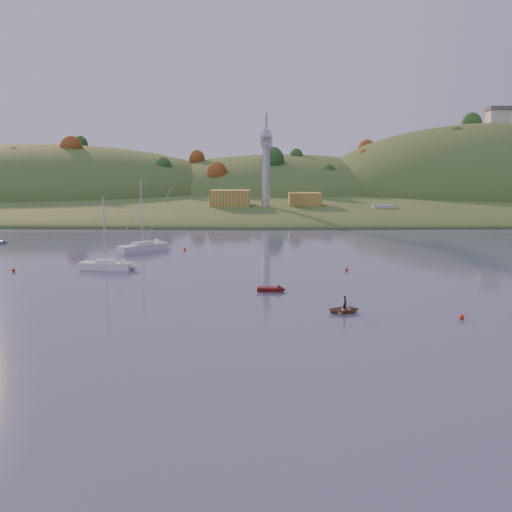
{
  "coord_description": "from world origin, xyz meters",
  "views": [
    {
      "loc": [
        0.21,
        -37.49,
        15.52
      ],
      "look_at": [
        -0.25,
        37.72,
        2.83
      ],
      "focal_mm": 40.0,
      "sensor_mm": 36.0,
      "label": 1
    }
  ],
  "objects_px": {
    "canoe": "(345,310)",
    "grey_dinghy": "(1,242)",
    "sailboat_far": "(106,265)",
    "red_tender": "(275,289)",
    "sailboat_near": "(143,247)"
  },
  "relations": [
    {
      "from": "sailboat_near",
      "to": "grey_dinghy",
      "type": "xyz_separation_m",
      "value": [
        -28.5,
        8.85,
        -0.52
      ]
    },
    {
      "from": "sailboat_far",
      "to": "red_tender",
      "type": "bearing_deg",
      "value": -23.38
    },
    {
      "from": "grey_dinghy",
      "to": "sailboat_far",
      "type": "bearing_deg",
      "value": -74.38
    },
    {
      "from": "sailboat_far",
      "to": "red_tender",
      "type": "height_order",
      "value": "sailboat_far"
    },
    {
      "from": "sailboat_near",
      "to": "canoe",
      "type": "relative_size",
      "value": 3.9
    },
    {
      "from": "grey_dinghy",
      "to": "sailboat_near",
      "type": "bearing_deg",
      "value": -47.95
    },
    {
      "from": "red_tender",
      "to": "grey_dinghy",
      "type": "xyz_separation_m",
      "value": [
        -50.52,
        39.22,
        0.01
      ]
    },
    {
      "from": "sailboat_far",
      "to": "grey_dinghy",
      "type": "distance_m",
      "value": 36.69
    },
    {
      "from": "sailboat_far",
      "to": "red_tender",
      "type": "distance_m",
      "value": 27.71
    },
    {
      "from": "red_tender",
      "to": "grey_dinghy",
      "type": "relative_size",
      "value": 1.0
    },
    {
      "from": "sailboat_far",
      "to": "red_tender",
      "type": "relative_size",
      "value": 2.93
    },
    {
      "from": "canoe",
      "to": "sailboat_far",
      "type": "bearing_deg",
      "value": 42.2
    },
    {
      "from": "canoe",
      "to": "grey_dinghy",
      "type": "distance_m",
      "value": 75.36
    },
    {
      "from": "sailboat_far",
      "to": "canoe",
      "type": "relative_size",
      "value": 3.3
    },
    {
      "from": "sailboat_near",
      "to": "grey_dinghy",
      "type": "height_order",
      "value": "sailboat_near"
    }
  ]
}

